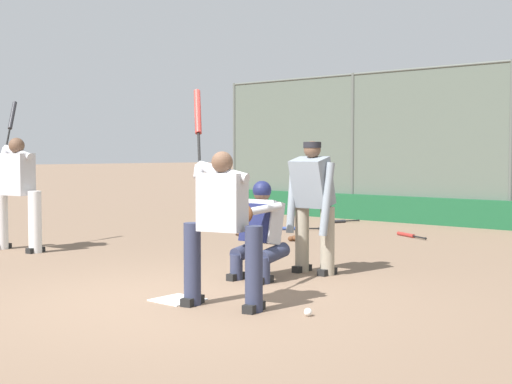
# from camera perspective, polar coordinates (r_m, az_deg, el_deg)

# --- Properties ---
(ground_plane) EXTENTS (160.00, 160.00, 0.00)m
(ground_plane) POSITION_cam_1_polar(r_m,az_deg,el_deg) (7.24, -6.29, -8.61)
(ground_plane) COLOR #7A604C
(home_plate_marker) EXTENTS (0.43, 0.43, 0.01)m
(home_plate_marker) POSITION_cam_1_polar(r_m,az_deg,el_deg) (7.24, -6.29, -8.56)
(home_plate_marker) COLOR white
(home_plate_marker) RESTS_ON ground_plane
(backstop_fence) EXTENTS (14.44, 0.08, 3.27)m
(backstop_fence) POSITION_cam_1_polar(r_m,az_deg,el_deg) (14.54, 19.75, 3.92)
(backstop_fence) COLOR #515651
(backstop_fence) RESTS_ON ground_plane
(padding_wall) EXTENTS (14.07, 0.18, 0.56)m
(padding_wall) POSITION_cam_1_polar(r_m,az_deg,el_deg) (14.50, 19.50, -1.78)
(padding_wall) COLOR #19512D
(padding_wall) RESTS_ON ground_plane
(batter_at_plate) EXTENTS (1.09, 0.58, 2.12)m
(batter_at_plate) POSITION_cam_1_polar(r_m,az_deg,el_deg) (6.74, -2.77, -2.48)
(batter_at_plate) COLOR #2D334C
(batter_at_plate) RESTS_ON ground_plane
(catcher_behind_plate) EXTENTS (0.61, 0.72, 1.15)m
(catcher_behind_plate) POSITION_cam_1_polar(r_m,az_deg,el_deg) (8.26, 0.17, -2.96)
(catcher_behind_plate) COLOR #2D334C
(catcher_behind_plate) RESTS_ON ground_plane
(umpire_home) EXTENTS (0.66, 0.40, 1.62)m
(umpire_home) POSITION_cam_1_polar(r_m,az_deg,el_deg) (8.67, 4.56, -0.89)
(umpire_home) COLOR gray
(umpire_home) RESTS_ON ground_plane
(batter_on_deck) EXTENTS (1.14, 0.60, 2.29)m
(batter_on_deck) POSITION_cam_1_polar(r_m,az_deg,el_deg) (11.28, -18.56, 0.22)
(batter_on_deck) COLOR silver
(batter_on_deck) RESTS_ON ground_plane
(spare_bat_near_backstop) EXTENTS (0.67, 0.57, 0.07)m
(spare_bat_near_backstop) POSITION_cam_1_polar(r_m,az_deg,el_deg) (13.66, 2.87, -2.93)
(spare_bat_near_backstop) COLOR black
(spare_bat_near_backstop) RESTS_ON ground_plane
(spare_bat_by_padding) EXTENTS (0.36, 0.83, 0.07)m
(spare_bat_by_padding) POSITION_cam_1_polar(r_m,az_deg,el_deg) (15.16, 6.58, -2.35)
(spare_bat_by_padding) COLOR black
(spare_bat_by_padding) RESTS_ON ground_plane
(spare_bat_third_base_side) EXTENTS (0.78, 0.45, 0.07)m
(spare_bat_third_base_side) POSITION_cam_1_polar(r_m,az_deg,el_deg) (12.83, 12.06, -3.39)
(spare_bat_third_base_side) COLOR black
(spare_bat_third_base_side) RESTS_ON ground_plane
(fielding_glove_on_dirt) EXTENTS (0.28, 0.21, 0.10)m
(fielding_glove_on_dirt) POSITION_cam_1_polar(r_m,az_deg,el_deg) (11.95, 3.26, -3.72)
(fielding_glove_on_dirt) COLOR #56331E
(fielding_glove_on_dirt) RESTS_ON ground_plane
(baseball_loose) EXTENTS (0.07, 0.07, 0.07)m
(baseball_loose) POSITION_cam_1_polar(r_m,az_deg,el_deg) (6.53, 4.19, -9.56)
(baseball_loose) COLOR white
(baseball_loose) RESTS_ON ground_plane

